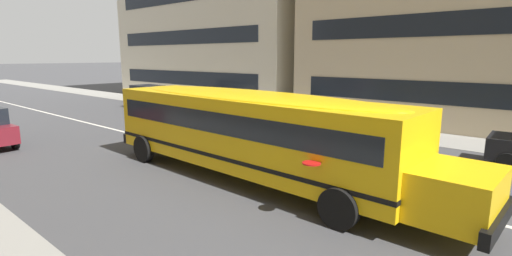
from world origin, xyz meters
The scene contains 7 objects.
ground_plane centered at (0.00, 0.00, 0.00)m, with size 400.00×400.00×0.00m, color #424244.
sidewalk_far centered at (0.00, 8.34, 0.01)m, with size 120.00×3.00×0.01m, color gray.
lane_centreline centered at (0.00, 0.00, 0.00)m, with size 110.00×0.16×0.01m, color silver.
school_bus centered at (1.93, -1.26, 1.58)m, with size 11.96×3.02×2.66m.
parked_car_dark_blue_under_tree centered at (-5.56, 5.80, 0.84)m, with size 3.96×1.99×1.64m.
parked_car_beige_by_hydrant centered at (-13.87, 5.60, 0.84)m, with size 3.95×1.98×1.64m.
apartment_block_far_left centered at (-15.30, 16.26, 8.25)m, with size 19.02×12.88×16.50m.
Camera 1 is at (9.12, -9.34, 3.65)m, focal length 26.28 mm.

